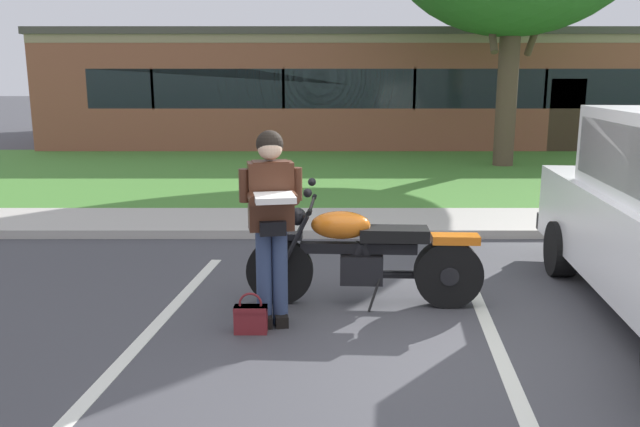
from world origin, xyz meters
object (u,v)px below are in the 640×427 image
object	(u,v)px
rider_person	(271,213)
hedge_center_right	(453,129)
motorcycle	(373,256)
hedge_left	(181,129)
hedge_right	(588,129)
handbag	(251,317)
brick_building	(392,88)
hedge_center_left	(317,129)

from	to	relation	value
rider_person	hedge_center_right	xyz separation A→B (m)	(4.29, 13.40, -0.36)
motorcycle	hedge_left	distance (m)	13.68
hedge_center_right	rider_person	bearing A→B (deg)	-107.75
hedge_left	hedge_right	bearing A→B (deg)	0.00
hedge_right	handbag	bearing A→B (deg)	-121.84
rider_person	hedge_right	xyz separation A→B (m)	(8.26, 13.40, -0.36)
motorcycle	rider_person	distance (m)	1.17
hedge_center_right	brick_building	size ratio (longest dim) A/B	0.15
motorcycle	brick_building	bearing A→B (deg)	83.28
hedge_left	rider_person	bearing A→B (deg)	-74.74
hedge_right	motorcycle	bearing A→B (deg)	-119.67
hedge_center_left	hedge_right	distance (m)	7.95
hedge_center_right	hedge_right	bearing A→B (deg)	0.00
hedge_center_left	handbag	bearing A→B (deg)	-92.07
brick_building	hedge_right	bearing A→B (deg)	-46.21
motorcycle	handbag	xyz separation A→B (m)	(-1.09, -0.69, -0.34)
hedge_center_left	hedge_left	bearing A→B (deg)	180.00
hedge_center_left	rider_person	bearing A→B (deg)	-91.35
handbag	hedge_center_right	distance (m)	14.31
handbag	brick_building	xyz separation A→B (m)	(3.25, 19.00, 1.61)
hedge_left	hedge_center_left	xyz separation A→B (m)	(3.97, -0.00, 0.00)
rider_person	hedge_left	bearing A→B (deg)	105.26
rider_person	hedge_center_left	xyz separation A→B (m)	(0.32, 13.40, -0.36)
motorcycle	hedge_left	world-z (taller)	hedge_left
motorcycle	hedge_right	world-z (taller)	hedge_right
motorcycle	hedge_right	distance (m)	14.84
handbag	brick_building	size ratio (longest dim) A/B	0.02
rider_person	hedge_center_left	distance (m)	13.41
rider_person	hedge_center_right	size ratio (longest dim) A/B	0.53
hedge_center_left	hedge_right	bearing A→B (deg)	0.00
hedge_left	hedge_center_right	bearing A→B (deg)	0.00
motorcycle	rider_person	xyz separation A→B (m)	(-0.92, -0.51, 0.53)
rider_person	brick_building	bearing A→B (deg)	80.71
motorcycle	hedge_center_left	xyz separation A→B (m)	(-0.60, 12.89, 0.17)
hedge_center_right	hedge_right	world-z (taller)	same
motorcycle	rider_person	size ratio (longest dim) A/B	1.32
rider_person	hedge_left	size ratio (longest dim) A/B	0.52
hedge_left	hedge_center_right	distance (m)	7.95
hedge_center_right	hedge_center_left	bearing A→B (deg)	-180.00
motorcycle	brick_building	size ratio (longest dim) A/B	0.10
motorcycle	handbag	distance (m)	1.34
motorcycle	hedge_right	size ratio (longest dim) A/B	0.72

